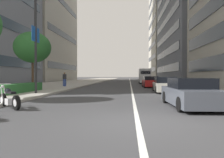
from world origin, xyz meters
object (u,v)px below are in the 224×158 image
street_lamp_with_banners (41,25)px  street_tree_far_plaza (33,47)px  car_far_down_avenue (165,85)px  delivery_van_ahead (145,76)px  pedestrian_on_plaza (65,79)px  car_following_behind (150,82)px  motorcycle_second_in_row (9,99)px  car_mid_block_traffic (190,94)px

street_lamp_with_banners → street_tree_far_plaza: (4.32, 2.71, -1.06)m
street_lamp_with_banners → street_tree_far_plaza: 5.20m
car_far_down_avenue → delivery_van_ahead: (20.81, 0.22, 0.81)m
pedestrian_on_plaza → car_following_behind: bearing=-144.8°
motorcycle_second_in_row → car_following_behind: bearing=-76.2°
car_far_down_avenue → street_tree_far_plaza: street_tree_far_plaza is taller
delivery_van_ahead → street_lamp_with_banners: bearing=159.6°
motorcycle_second_in_row → pedestrian_on_plaza: 16.24m
car_mid_block_traffic → car_far_down_avenue: (8.66, -0.28, 0.00)m
motorcycle_second_in_row → delivery_van_ahead: size_ratio=0.29×
delivery_van_ahead → street_tree_far_plaza: 23.61m
motorcycle_second_in_row → street_tree_far_plaza: size_ratio=0.32×
motorcycle_second_in_row → car_far_down_avenue: (9.67, -8.50, 0.22)m
car_mid_block_traffic → street_tree_far_plaza: bearing=49.7°
car_far_down_avenue → pedestrian_on_plaza: bearing=62.2°
motorcycle_second_in_row → street_tree_far_plaza: street_tree_far_plaza is taller
delivery_van_ahead → pedestrian_on_plaza: (-14.46, 10.82, -0.41)m
street_lamp_with_banners → pedestrian_on_plaza: 10.82m
motorcycle_second_in_row → car_mid_block_traffic: size_ratio=0.41×
car_mid_block_traffic → street_lamp_with_banners: (5.12, 9.41, 4.60)m
car_mid_block_traffic → car_following_behind: car_following_behind is taller
car_mid_block_traffic → street_tree_far_plaza: street_tree_far_plaza is taller
car_far_down_avenue → street_lamp_with_banners: size_ratio=0.53×
car_mid_block_traffic → street_lamp_with_banners: street_lamp_with_banners is taller
car_far_down_avenue → delivery_van_ahead: delivery_van_ahead is taller
motorcycle_second_in_row → car_mid_block_traffic: 8.28m
car_far_down_avenue → car_mid_block_traffic: bearing=-179.8°
street_tree_far_plaza → delivery_van_ahead: bearing=-31.3°
motorcycle_second_in_row → car_far_down_avenue: car_far_down_avenue is taller
car_mid_block_traffic → car_far_down_avenue: car_mid_block_traffic is taller
car_mid_block_traffic → delivery_van_ahead: 29.48m
delivery_van_ahead → street_tree_far_plaza: street_tree_far_plaza is taller
street_lamp_with_banners → car_mid_block_traffic: bearing=-118.6°
motorcycle_second_in_row → pedestrian_on_plaza: (16.02, 2.54, 0.62)m
delivery_van_ahead → street_tree_far_plaza: (-20.03, 12.19, 2.74)m
car_far_down_avenue → street_lamp_with_banners: bearing=112.1°
motorcycle_second_in_row → car_mid_block_traffic: (1.01, -8.21, 0.22)m
motorcycle_second_in_row → street_tree_far_plaza: (10.45, 3.91, 3.76)m
car_far_down_avenue → delivery_van_ahead: bearing=2.7°
car_mid_block_traffic → pedestrian_on_plaza: bearing=33.3°
motorcycle_second_in_row → street_tree_far_plaza: bearing=-31.1°
car_mid_block_traffic → pedestrian_on_plaza: (15.01, 10.75, 0.40)m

